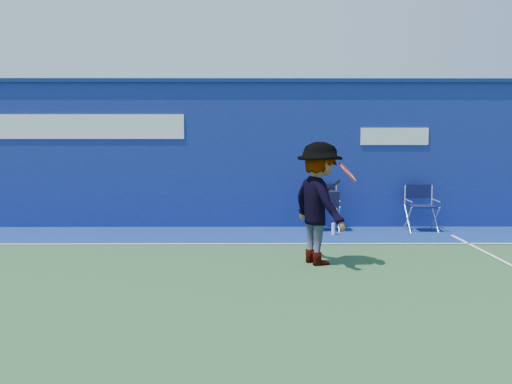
{
  "coord_description": "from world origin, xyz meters",
  "views": [
    {
      "loc": [
        0.67,
        -6.23,
        1.94
      ],
      "look_at": [
        0.72,
        2.6,
        1.0
      ],
      "focal_mm": 38.0,
      "sensor_mm": 36.0,
      "label": 1
    }
  ],
  "objects_px": {
    "directors_chair_right": "(421,217)",
    "water_bottle": "(333,229)",
    "directors_chair_left": "(324,211)",
    "tennis_player": "(319,203)"
  },
  "relations": [
    {
      "from": "directors_chair_left",
      "to": "tennis_player",
      "type": "height_order",
      "value": "tennis_player"
    },
    {
      "from": "directors_chair_right",
      "to": "tennis_player",
      "type": "relative_size",
      "value": 0.5
    },
    {
      "from": "directors_chair_left",
      "to": "water_bottle",
      "type": "bearing_deg",
      "value": -76.37
    },
    {
      "from": "directors_chair_right",
      "to": "tennis_player",
      "type": "distance_m",
      "value": 3.71
    },
    {
      "from": "directors_chair_left",
      "to": "tennis_player",
      "type": "xyz_separation_m",
      "value": [
        -0.45,
        -2.82,
        0.52
      ]
    },
    {
      "from": "directors_chair_right",
      "to": "water_bottle",
      "type": "relative_size",
      "value": 3.98
    },
    {
      "from": "directors_chair_left",
      "to": "tennis_player",
      "type": "bearing_deg",
      "value": -99.01
    },
    {
      "from": "directors_chair_right",
      "to": "water_bottle",
      "type": "xyz_separation_m",
      "value": [
        -1.83,
        -0.43,
        -0.17
      ]
    },
    {
      "from": "directors_chair_right",
      "to": "tennis_player",
      "type": "height_order",
      "value": "tennis_player"
    },
    {
      "from": "directors_chair_left",
      "to": "directors_chair_right",
      "type": "height_order",
      "value": "directors_chair_left"
    }
  ]
}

